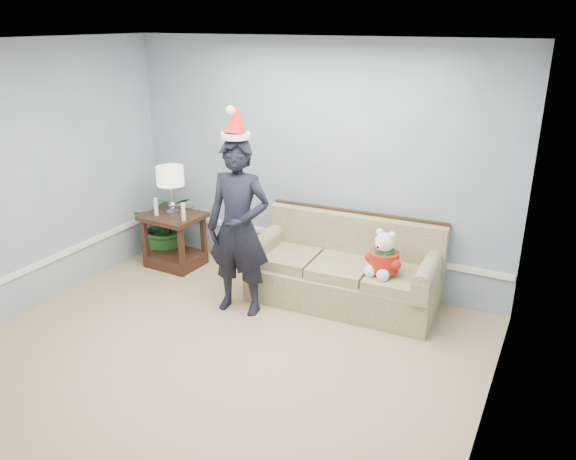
# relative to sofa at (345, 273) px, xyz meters

# --- Properties ---
(room_shell) EXTENTS (4.54, 5.04, 2.74)m
(room_shell) POSITION_rel_sofa_xyz_m (-0.59, -2.09, 1.02)
(room_shell) COLOR tan
(room_shell) RESTS_ON ground
(wainscot_trim) EXTENTS (4.49, 4.99, 0.06)m
(wainscot_trim) POSITION_rel_sofa_xyz_m (-1.77, -0.91, 0.12)
(wainscot_trim) COLOR white
(wainscot_trim) RESTS_ON room_shell
(sofa) EXTENTS (2.00, 0.93, 0.92)m
(sofa) POSITION_rel_sofa_xyz_m (0.00, 0.00, 0.00)
(sofa) COLOR brown
(sofa) RESTS_ON room_shell
(side_table) EXTENTS (0.71, 0.60, 0.66)m
(side_table) POSITION_rel_sofa_xyz_m (-2.20, -0.09, -0.07)
(side_table) COLOR #3B1D15
(side_table) RESTS_ON room_shell
(table_lamp) EXTENTS (0.32, 0.32, 0.58)m
(table_lamp) POSITION_rel_sofa_xyz_m (-2.22, -0.05, 0.77)
(table_lamp) COLOR silver
(table_lamp) RESTS_ON side_table
(candle_pair) EXTENTS (0.46, 0.05, 0.21)m
(candle_pair) POSITION_rel_sofa_xyz_m (-2.15, -0.20, 0.43)
(candle_pair) COLOR silver
(candle_pair) RESTS_ON side_table
(houseplant) EXTENTS (1.00, 0.97, 0.84)m
(houseplant) POSITION_rel_sofa_xyz_m (-2.47, 0.11, 0.10)
(houseplant) COLOR #256027
(houseplant) RESTS_ON room_shell
(man) EXTENTS (0.72, 0.52, 1.82)m
(man) POSITION_rel_sofa_xyz_m (-0.88, -0.68, 0.58)
(man) COLOR black
(man) RESTS_ON room_shell
(santa_hat) EXTENTS (0.31, 0.34, 0.32)m
(santa_hat) POSITION_rel_sofa_xyz_m (-0.88, -0.67, 1.62)
(santa_hat) COLOR white
(santa_hat) RESTS_ON man
(teddy_bear) EXTENTS (0.35, 0.37, 0.48)m
(teddy_bear) POSITION_rel_sofa_xyz_m (0.47, -0.18, 0.33)
(teddy_bear) COLOR white
(teddy_bear) RESTS_ON sofa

